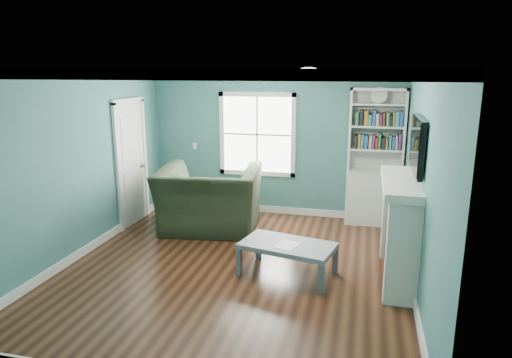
# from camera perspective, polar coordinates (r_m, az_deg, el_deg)

# --- Properties ---
(floor) EXTENTS (5.00, 5.00, 0.00)m
(floor) POSITION_cam_1_polar(r_m,az_deg,el_deg) (6.23, -2.57, -11.04)
(floor) COLOR black
(floor) RESTS_ON ground
(room_walls) EXTENTS (5.00, 5.00, 5.00)m
(room_walls) POSITION_cam_1_polar(r_m,az_deg,el_deg) (5.76, -2.74, 3.42)
(room_walls) COLOR #376A69
(room_walls) RESTS_ON ground
(trim) EXTENTS (4.50, 5.00, 2.60)m
(trim) POSITION_cam_1_polar(r_m,az_deg,el_deg) (5.83, -2.70, 0.08)
(trim) COLOR white
(trim) RESTS_ON ground
(window) EXTENTS (1.40, 0.06, 1.50)m
(window) POSITION_cam_1_polar(r_m,az_deg,el_deg) (8.23, 0.15, 5.59)
(window) COLOR white
(window) RESTS_ON room_walls
(bookshelf) EXTENTS (0.90, 0.35, 2.31)m
(bookshelf) POSITION_cam_1_polar(r_m,az_deg,el_deg) (7.91, 14.56, 0.95)
(bookshelf) COLOR silver
(bookshelf) RESTS_ON ground
(fireplace) EXTENTS (0.44, 1.58, 1.30)m
(fireplace) POSITION_cam_1_polar(r_m,az_deg,el_deg) (5.98, 17.54, -6.19)
(fireplace) COLOR black
(fireplace) RESTS_ON ground
(tv) EXTENTS (0.06, 1.10, 0.65)m
(tv) POSITION_cam_1_polar(r_m,az_deg,el_deg) (5.73, 19.52, 4.07)
(tv) COLOR black
(tv) RESTS_ON fireplace
(door) EXTENTS (0.12, 0.98, 2.17)m
(door) POSITION_cam_1_polar(r_m,az_deg,el_deg) (7.98, -15.29, 2.11)
(door) COLOR silver
(door) RESTS_ON ground
(ceiling_fixture) EXTENTS (0.38, 0.38, 0.15)m
(ceiling_fixture) POSITION_cam_1_polar(r_m,az_deg,el_deg) (5.58, 6.59, 13.02)
(ceiling_fixture) COLOR white
(ceiling_fixture) RESTS_ON room_walls
(light_switch) EXTENTS (0.08, 0.01, 0.12)m
(light_switch) POSITION_cam_1_polar(r_m,az_deg,el_deg) (8.62, -7.65, 4.16)
(light_switch) COLOR white
(light_switch) RESTS_ON room_walls
(recliner) EXTENTS (1.72, 1.23, 1.40)m
(recliner) POSITION_cam_1_polar(r_m,az_deg,el_deg) (7.47, -5.86, -1.20)
(recliner) COLOR black
(recliner) RESTS_ON ground
(coffee_table) EXTENTS (1.28, 0.88, 0.43)m
(coffee_table) POSITION_cam_1_polar(r_m,az_deg,el_deg) (5.92, 3.97, -8.54)
(coffee_table) COLOR #555B66
(coffee_table) RESTS_ON ground
(paper_sheet) EXTENTS (0.33, 0.38, 0.00)m
(paper_sheet) POSITION_cam_1_polar(r_m,az_deg,el_deg) (5.84, 3.88, -8.22)
(paper_sheet) COLOR white
(paper_sheet) RESTS_ON coffee_table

